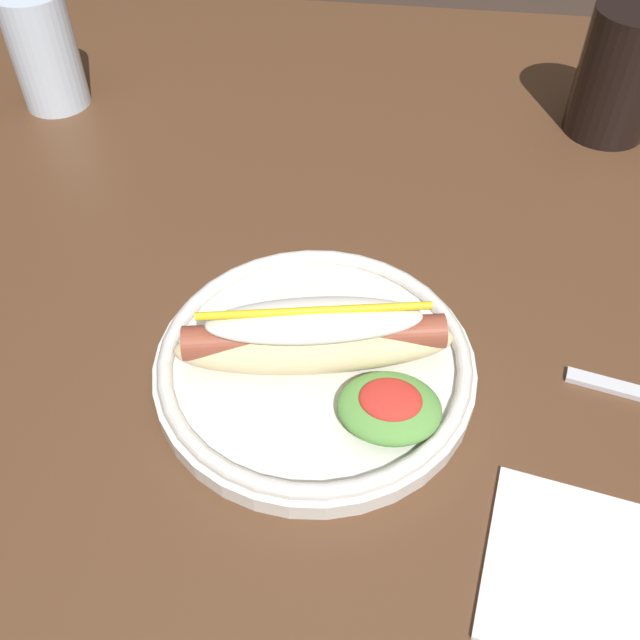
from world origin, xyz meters
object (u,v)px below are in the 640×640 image
object	(u,v)px
hot_dog_plate	(318,359)
napkin	(591,576)
water_cup	(44,51)
soda_cup	(621,73)

from	to	relation	value
hot_dog_plate	napkin	world-z (taller)	hot_dog_plate
hot_dog_plate	water_cup	world-z (taller)	water_cup
hot_dog_plate	napkin	bearing A→B (deg)	-35.36
water_cup	hot_dog_plate	bearing A→B (deg)	-45.53
soda_cup	hot_dog_plate	bearing A→B (deg)	-124.46
soda_cup	napkin	xyz separation A→B (m)	(-0.07, -0.52, -0.06)
soda_cup	water_cup	distance (m)	0.62
hot_dog_plate	soda_cup	xyz separation A→B (m)	(0.26, 0.39, 0.04)
napkin	water_cup	bearing A→B (deg)	137.69
water_cup	soda_cup	bearing A→B (deg)	2.47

